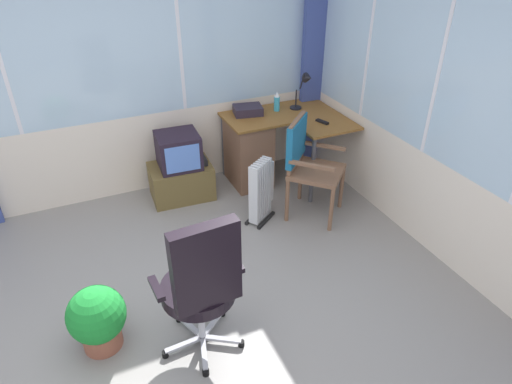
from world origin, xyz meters
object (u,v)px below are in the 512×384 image
Objects in this scene: desk_lamp at (305,85)px; space_heater at (262,190)px; tv_on_stand at (181,170)px; spray_bottle at (277,102)px; desk at (253,148)px; paper_tray at (248,110)px; potted_plant at (97,318)px; office_chair at (202,282)px; wooden_armchair at (305,156)px; tv_remote at (322,122)px.

space_heater is (-0.85, -0.73, -0.71)m from desk_lamp.
tv_on_stand is (-1.45, -0.00, -0.72)m from desk_lamp.
spray_bottle is 1.28m from tv_on_stand.
desk is at bearing 72.12° from space_heater.
spray_bottle is 0.34m from paper_tray.
spray_bottle is 0.43× the size of potted_plant.
paper_tray is 0.26× the size of office_chair.
desk_lamp is 0.97m from wooden_armchair.
space_heater is 1.30× the size of potted_plant.
wooden_armchair is at bearing 23.35° from potted_plant.
wooden_armchair reaches higher than tv_remote.
office_chair reaches higher than paper_tray.
tv_on_stand is at bearing -175.84° from spray_bottle.
desk is 0.57m from spray_bottle.
potted_plant is at bearing -146.25° from desk_lamp.
tv_remote is (-0.01, -0.41, -0.26)m from desk_lamp.
desk_lamp is 0.68m from paper_tray.
spray_bottle is at bearing 101.48° from tv_remote.
desk_lamp is 0.83× the size of potted_plant.
wooden_armchair reaches higher than tv_on_stand.
desk is 0.81m from tv_remote.
potted_plant is at bearing -156.65° from wooden_armchair.
tv_on_stand is at bearing 143.02° from wooden_armchair.
paper_tray is at bearing 102.81° from wooden_armchair.
space_heater is at bearing -107.88° from desk.
tv_remote is (0.61, -0.40, 0.36)m from desk.
wooden_armchair is at bearing 40.99° from office_chair.
spray_bottle is (-0.28, 0.50, 0.09)m from tv_remote.
wooden_armchair is 1.93m from office_chair.
desk_lamp reaches higher than tv_on_stand.
space_heater is at bearing 29.72° from potted_plant.
desk_lamp is 3.15m from potted_plant.
wooden_armchair is (-0.12, -0.86, -0.23)m from spray_bottle.
office_chair is (-1.25, -2.17, -0.17)m from paper_tray.
paper_tray is 0.30× the size of wooden_armchair.
paper_tray is (-0.61, 0.54, 0.03)m from tv_remote.
tv_on_stand reaches higher than space_heater.
office_chair is (-1.86, -1.63, -0.13)m from tv_remote.
tv_on_stand is at bearing 145.89° from tv_remote.
office_chair reaches higher than potted_plant.
office_chair is at bearing -101.71° from tv_on_stand.
tv_on_stand is (-0.83, 0.01, -0.09)m from desk.
desk is 0.88m from desk_lamp.
potted_plant is (-1.69, -0.96, -0.06)m from space_heater.
wooden_armchair reaches higher than space_heater.
paper_tray is (-0.01, 0.14, 0.40)m from desk.
tv_remote is 0.23× the size of space_heater.
wooden_armchair is at bearing -156.07° from tv_remote.
desk_lamp is 1.92× the size of spray_bottle.
office_chair is at bearing -119.99° from paper_tray.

